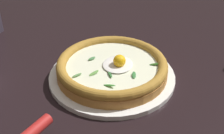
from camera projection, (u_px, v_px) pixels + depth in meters
name	position (u px, v px, depth m)	size (l,w,h in m)	color
ground_plane	(127.00, 76.00, 0.77)	(2.40, 2.40, 0.03)	black
pizza_plate	(112.00, 76.00, 0.73)	(0.31, 0.31, 0.01)	white
pizza	(112.00, 67.00, 0.72)	(0.27, 0.27, 0.06)	#B37634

